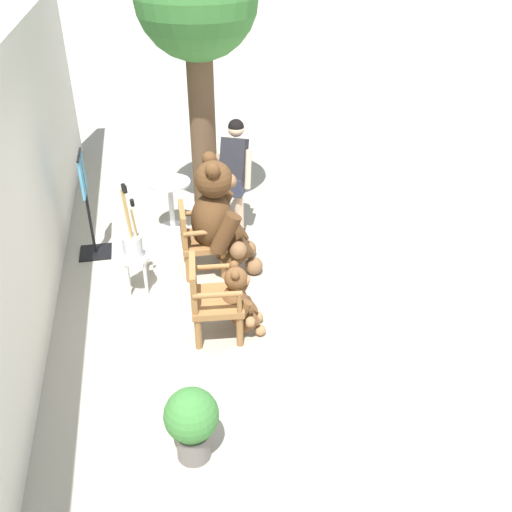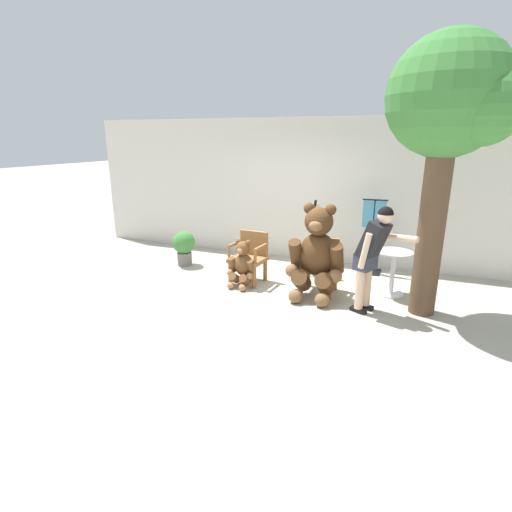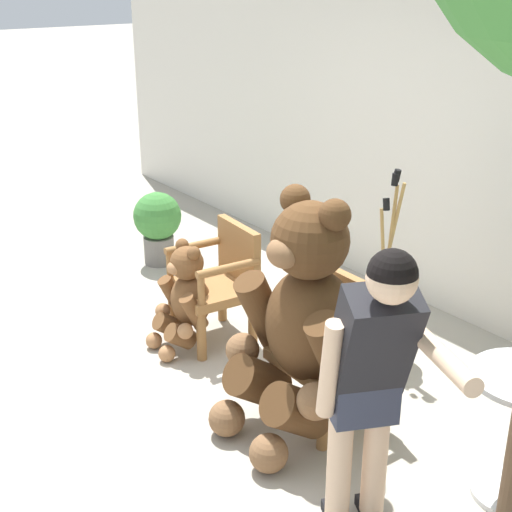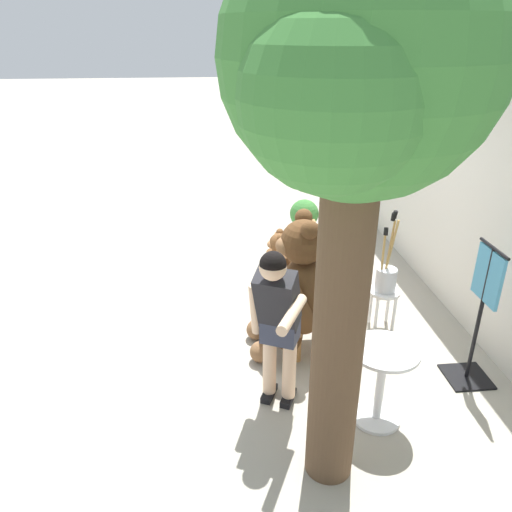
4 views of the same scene
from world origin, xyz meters
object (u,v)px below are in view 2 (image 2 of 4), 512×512
(round_side_table, at_px, (393,268))
(clothing_display_stand, at_px, (372,234))
(brush_bucket, at_px, (314,241))
(teddy_bear_large, at_px, (317,253))
(potted_plant, at_px, (184,246))
(wooden_chair_right, at_px, (320,264))
(wooden_chair_left, at_px, (250,256))
(patio_tree, at_px, (453,107))
(teddy_bear_small, at_px, (242,264))
(white_stool, at_px, (314,256))
(person_visitor, at_px, (372,251))

(round_side_table, xyz_separation_m, clothing_display_stand, (-0.45, 1.04, 0.27))
(round_side_table, distance_m, clothing_display_stand, 1.16)
(brush_bucket, height_order, round_side_table, brush_bucket)
(teddy_bear_large, relative_size, potted_plant, 2.16)
(wooden_chair_right, bearing_deg, wooden_chair_left, -179.99)
(wooden_chair_right, distance_m, patio_tree, 2.84)
(potted_plant, bearing_deg, teddy_bear_small, -22.58)
(white_stool, bearing_deg, brush_bucket, -141.98)
(teddy_bear_small, distance_m, round_side_table, 2.41)
(teddy_bear_large, xyz_separation_m, white_stool, (-0.29, 1.02, -0.36))
(teddy_bear_small, bearing_deg, potted_plant, 157.42)
(teddy_bear_large, xyz_separation_m, person_visitor, (0.85, -0.32, 0.20))
(teddy_bear_large, xyz_separation_m, teddy_bear_small, (-1.24, -0.02, -0.32))
(wooden_chair_right, height_order, teddy_bear_small, wooden_chair_right)
(brush_bucket, xyz_separation_m, round_side_table, (1.40, -0.50, -0.19))
(teddy_bear_large, height_order, teddy_bear_small, teddy_bear_large)
(clothing_display_stand, bearing_deg, wooden_chair_left, -145.72)
(patio_tree, bearing_deg, white_stool, 150.83)
(wooden_chair_right, relative_size, patio_tree, 0.23)
(teddy_bear_large, xyz_separation_m, potted_plant, (-2.77, 0.61, -0.32))
(wooden_chair_left, xyz_separation_m, round_side_table, (2.34, 0.25, -0.01))
(wooden_chair_right, distance_m, clothing_display_stand, 1.47)
(teddy_bear_small, relative_size, potted_plant, 1.19)
(teddy_bear_small, distance_m, potted_plant, 1.65)
(patio_tree, height_order, potted_plant, patio_tree)
(round_side_table, bearing_deg, white_stool, 160.12)
(white_stool, relative_size, round_side_table, 0.64)
(white_stool, xyz_separation_m, brush_bucket, (-0.00, -0.00, 0.28))
(clothing_display_stand, bearing_deg, wooden_chair_right, -116.85)
(white_stool, bearing_deg, wooden_chair_left, -141.17)
(wooden_chair_left, xyz_separation_m, potted_plant, (-1.53, 0.35, -0.07))
(potted_plant, bearing_deg, clothing_display_stand, 15.32)
(person_visitor, bearing_deg, patio_tree, 18.80)
(wooden_chair_left, bearing_deg, white_stool, 38.83)
(potted_plant, bearing_deg, round_side_table, -1.44)
(clothing_display_stand, bearing_deg, teddy_bear_large, -112.89)
(wooden_chair_left, bearing_deg, teddy_bear_large, -11.91)
(teddy_bear_large, bearing_deg, teddy_bear_small, -178.87)
(wooden_chair_right, distance_m, teddy_bear_small, 1.28)
(potted_plant, bearing_deg, brush_bucket, 9.34)
(white_stool, xyz_separation_m, clothing_display_stand, (0.95, 0.53, 0.36))
(person_visitor, bearing_deg, wooden_chair_left, 164.47)
(brush_bucket, relative_size, patio_tree, 0.25)
(clothing_display_stand, bearing_deg, round_side_table, -66.41)
(patio_tree, xyz_separation_m, clothing_display_stand, (-0.97, 1.60, -2.05))
(white_stool, distance_m, potted_plant, 2.51)
(teddy_bear_small, xyz_separation_m, round_side_table, (2.35, 0.54, 0.05))
(white_stool, xyz_separation_m, patio_tree, (1.92, -1.07, 2.42))
(round_side_table, height_order, patio_tree, patio_tree)
(wooden_chair_left, relative_size, wooden_chair_right, 1.00)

